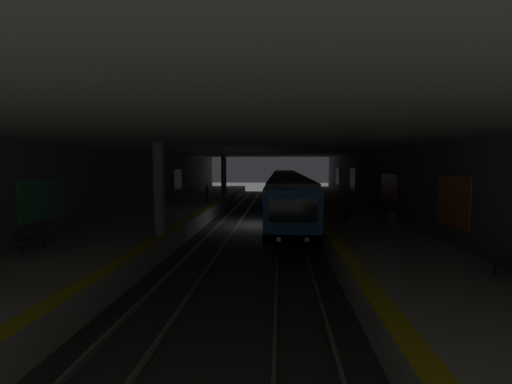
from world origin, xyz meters
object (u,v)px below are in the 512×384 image
(person_waiting_near, at_px, (207,192))
(trash_bin, at_px, (392,220))
(bench_right_mid, at_px, (170,196))
(suitcase_rolling, at_px, (350,212))
(bench_left_near, at_px, (512,264))
(pillar_far, at_px, (224,176))
(pillar_near, at_px, (159,189))
(metro_train, at_px, (286,190))
(person_walking_mid, at_px, (346,208))
(backpack_on_floor, at_px, (143,215))
(bench_right_far, at_px, (197,188))
(bench_right_near, at_px, (31,238))
(bench_left_mid, at_px, (340,190))

(person_waiting_near, height_order, trash_bin, person_waiting_near)
(bench_right_mid, relative_size, suitcase_rolling, 1.72)
(bench_left_near, xyz_separation_m, trash_bin, (9.00, 0.73, -0.10))
(pillar_far, bearing_deg, pillar_near, 180.00)
(person_waiting_near, bearing_deg, metro_train, -72.68)
(metro_train, bearing_deg, pillar_far, 70.71)
(person_waiting_near, relative_size, person_walking_mid, 1.03)
(backpack_on_floor, bearing_deg, bench_right_mid, 7.34)
(backpack_on_floor, height_order, trash_bin, trash_bin)
(bench_left_near, xyz_separation_m, suitcase_rolling, (13.02, 2.27, -0.18))
(trash_bin, bearing_deg, person_waiting_near, 45.34)
(bench_left_near, relative_size, suitcase_rolling, 1.72)
(suitcase_rolling, relative_size, backpack_on_floor, 2.47)
(bench_right_far, bearing_deg, trash_bin, -144.39)
(bench_right_near, bearing_deg, metro_train, -26.62)
(backpack_on_floor, bearing_deg, suitcase_rolling, -83.24)
(pillar_far, relative_size, suitcase_rolling, 4.61)
(person_waiting_near, bearing_deg, person_walking_mid, -135.00)
(bench_left_near, distance_m, bench_left_mid, 30.70)
(suitcase_rolling, bearing_deg, bench_right_mid, 61.36)
(metro_train, bearing_deg, trash_bin, -159.74)
(person_waiting_near, distance_m, person_walking_mid, 15.32)
(metro_train, xyz_separation_m, person_walking_mid, (-13.15, -3.43, -0.14))
(pillar_far, distance_m, suitcase_rolling, 17.24)
(metro_train, bearing_deg, backpack_on_floor, 143.38)
(bench_right_mid, bearing_deg, metro_train, -74.03)
(suitcase_rolling, bearing_deg, metro_train, 20.03)
(person_walking_mid, bearing_deg, person_waiting_near, 45.00)
(pillar_near, xyz_separation_m, trash_bin, (2.81, -12.15, -1.85))
(bench_right_far, bearing_deg, pillar_far, -141.97)
(backpack_on_floor, bearing_deg, person_walking_mid, -91.70)
(backpack_on_floor, bearing_deg, bench_left_mid, -39.36)
(bench_right_near, height_order, bench_right_far, same)
(bench_left_mid, bearing_deg, bench_left_near, 180.00)
(bench_left_near, height_order, trash_bin, bench_left_near)
(metro_train, height_order, bench_left_mid, metro_train)
(bench_left_mid, bearing_deg, suitcase_rolling, 172.69)
(pillar_near, distance_m, bench_right_near, 5.69)
(person_waiting_near, distance_m, trash_bin, 18.30)
(bench_right_mid, height_order, person_walking_mid, person_walking_mid)
(bench_left_near, bearing_deg, pillar_near, 64.34)
(person_walking_mid, xyz_separation_m, trash_bin, (-2.02, -2.17, -0.41))
(pillar_near, height_order, bench_right_far, pillar_near)
(pillar_near, relative_size, bench_right_near, 2.68)
(metro_train, bearing_deg, bench_right_far, 54.55)
(bench_left_mid, height_order, bench_right_far, same)
(pillar_near, relative_size, backpack_on_floor, 11.38)
(pillar_near, distance_m, bench_right_mid, 15.58)
(pillar_near, xyz_separation_m, person_walking_mid, (4.84, -9.98, -1.44))
(bench_right_far, bearing_deg, metro_train, -125.45)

